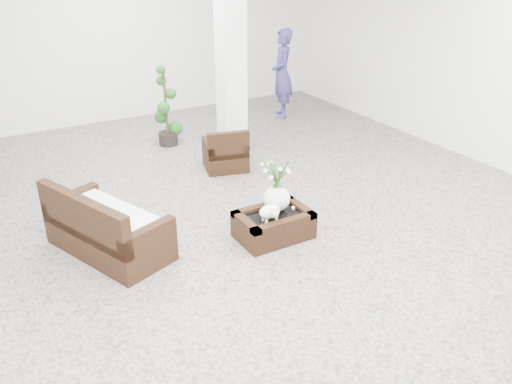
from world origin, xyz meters
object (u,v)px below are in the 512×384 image
topiary (166,106)px  loveseat (107,220)px  coffee_table (274,226)px  armchair (225,148)px

topiary → loveseat: bearing=-122.4°
loveseat → coffee_table: bearing=-132.0°
armchair → loveseat: size_ratio=0.45×
coffee_table → loveseat: bearing=159.1°
armchair → topiary: (-0.40, 1.50, 0.36)m
loveseat → topiary: size_ratio=1.09×
coffee_table → loveseat: loveseat is taller
coffee_table → loveseat: size_ratio=0.58×
coffee_table → armchair: armchair is taller
armchair → topiary: bearing=-60.2°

